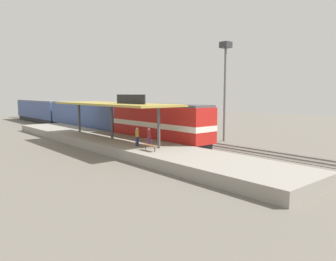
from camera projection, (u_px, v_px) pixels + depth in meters
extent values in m
plane|color=#666056|center=(160.00, 141.00, 38.42)|extent=(120.00, 120.00, 0.00)
cube|color=#565249|center=(147.00, 142.00, 37.13)|extent=(3.20, 110.00, 0.04)
cube|color=gray|center=(142.00, 142.00, 36.66)|extent=(0.10, 110.00, 0.16)
cube|color=gray|center=(152.00, 141.00, 37.59)|extent=(0.10, 110.00, 0.16)
cube|color=#565249|center=(176.00, 139.00, 40.09)|extent=(3.20, 110.00, 0.04)
cube|color=gray|center=(172.00, 139.00, 39.62)|extent=(0.10, 110.00, 0.16)
cube|color=gray|center=(180.00, 138.00, 40.55)|extent=(0.10, 110.00, 0.16)
cube|color=gray|center=(112.00, 143.00, 34.13)|extent=(6.00, 44.00, 0.90)
cylinder|color=#47474C|center=(159.00, 128.00, 27.81)|extent=(0.28, 0.28, 3.60)
cylinder|color=#47474C|center=(112.00, 122.00, 33.87)|extent=(0.28, 0.28, 3.60)
cylinder|color=#47474C|center=(79.00, 118.00, 39.92)|extent=(0.28, 0.28, 3.60)
cube|color=#A38E3D|center=(112.00, 104.00, 33.65)|extent=(5.20, 18.00, 0.20)
cube|color=black|center=(130.00, 99.00, 30.86)|extent=(0.12, 4.80, 0.90)
cylinder|color=#333338|center=(155.00, 149.00, 26.17)|extent=(0.07, 0.07, 0.42)
cylinder|color=#333338|center=(145.00, 147.00, 27.15)|extent=(0.07, 0.07, 0.42)
cube|color=brown|center=(150.00, 145.00, 26.63)|extent=(0.44, 1.70, 0.08)
cube|color=#28282D|center=(159.00, 140.00, 35.36)|extent=(2.60, 13.60, 0.70)
cube|color=red|center=(159.00, 122.00, 35.11)|extent=(2.90, 14.40, 3.50)
cube|color=#4C4C51|center=(159.00, 105.00, 34.90)|extent=(2.78, 14.11, 0.24)
cube|color=silver|center=(159.00, 124.00, 35.14)|extent=(2.93, 14.43, 0.56)
cube|color=#28282D|center=(86.00, 127.00, 48.98)|extent=(2.60, 19.20, 0.70)
cube|color=#384C84|center=(86.00, 115.00, 48.75)|extent=(2.90, 20.00, 3.30)
cube|color=slate|center=(85.00, 103.00, 48.55)|extent=(2.78, 19.60, 0.24)
cube|color=#28282D|center=(40.00, 119.00, 64.73)|extent=(2.60, 19.20, 0.70)
cube|color=#384C84|center=(40.00, 110.00, 64.50)|extent=(2.90, 20.00, 3.30)
cube|color=slate|center=(39.00, 101.00, 64.30)|extent=(2.78, 19.60, 0.24)
cube|color=#28282D|center=(133.00, 129.00, 47.27)|extent=(2.50, 11.20, 0.70)
cube|color=#6B6056|center=(133.00, 118.00, 47.08)|extent=(2.80, 12.00, 2.60)
cube|color=#554D45|center=(133.00, 108.00, 46.92)|extent=(2.69, 11.76, 0.24)
cylinder|color=slate|center=(225.00, 95.00, 37.67)|extent=(0.28, 0.28, 11.00)
cube|color=#333338|center=(226.00, 45.00, 37.00)|extent=(1.10, 1.10, 0.70)
cylinder|color=navy|center=(136.00, 142.00, 29.00)|extent=(0.16, 0.16, 0.84)
cylinder|color=navy|center=(138.00, 141.00, 29.12)|extent=(0.16, 0.16, 0.84)
cylinder|color=olive|center=(137.00, 133.00, 28.98)|extent=(0.34, 0.34, 0.64)
sphere|color=tan|center=(137.00, 129.00, 28.93)|extent=(0.23, 0.23, 0.23)
cylinder|color=#663375|center=(148.00, 142.00, 28.63)|extent=(0.16, 0.16, 0.84)
cylinder|color=#663375|center=(150.00, 142.00, 28.75)|extent=(0.16, 0.16, 0.84)
cylinder|color=maroon|center=(149.00, 134.00, 28.60)|extent=(0.34, 0.34, 0.64)
sphere|color=tan|center=(149.00, 129.00, 28.55)|extent=(0.23, 0.23, 0.23)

